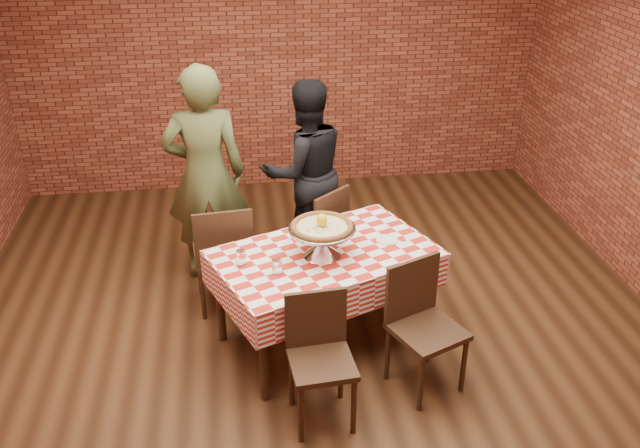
% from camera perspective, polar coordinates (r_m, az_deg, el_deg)
% --- Properties ---
extents(ground, '(6.00, 6.00, 0.00)m').
position_cam_1_polar(ground, '(5.17, -0.21, -10.11)').
color(ground, black).
rests_on(ground, ground).
extents(back_wall, '(5.50, 0.00, 5.50)m').
position_cam_1_polar(back_wall, '(7.27, -3.46, 14.02)').
color(back_wall, maroon).
rests_on(back_wall, ground).
extents(table, '(1.74, 1.40, 0.75)m').
position_cam_1_polar(table, '(5.01, 0.39, -6.18)').
color(table, '#3B2516').
rests_on(table, ground).
extents(tablecloth, '(1.78, 1.45, 0.26)m').
position_cam_1_polar(tablecloth, '(4.87, 0.40, -3.71)').
color(tablecloth, red).
rests_on(tablecloth, table).
extents(pizza_stand, '(0.49, 0.49, 0.21)m').
position_cam_1_polar(pizza_stand, '(4.72, 0.16, -1.49)').
color(pizza_stand, silver).
rests_on(pizza_stand, tablecloth).
extents(pizza, '(0.44, 0.44, 0.03)m').
position_cam_1_polar(pizza, '(4.66, 0.17, -0.28)').
color(pizza, beige).
rests_on(pizza, pizza_stand).
extents(lemon, '(0.08, 0.08, 0.10)m').
position_cam_1_polar(lemon, '(4.64, 0.17, 0.33)').
color(lemon, yellow).
rests_on(lemon, pizza).
extents(water_glass_left, '(0.09, 0.09, 0.11)m').
position_cam_1_polar(water_glass_left, '(4.54, -3.63, -3.61)').
color(water_glass_left, white).
rests_on(water_glass_left, tablecloth).
extents(water_glass_right, '(0.09, 0.09, 0.11)m').
position_cam_1_polar(water_glass_right, '(4.66, -6.66, -2.83)').
color(water_glass_right, white).
rests_on(water_glass_right, tablecloth).
extents(side_plate, '(0.20, 0.20, 0.01)m').
position_cam_1_polar(side_plate, '(4.97, 5.65, -1.35)').
color(side_plate, white).
rests_on(side_plate, tablecloth).
extents(sweetener_packet_a, '(0.06, 0.06, 0.00)m').
position_cam_1_polar(sweetener_packet_a, '(4.96, 6.61, -1.55)').
color(sweetener_packet_a, white).
rests_on(sweetener_packet_a, tablecloth).
extents(sweetener_packet_b, '(0.06, 0.05, 0.00)m').
position_cam_1_polar(sweetener_packet_b, '(5.01, 7.46, -1.25)').
color(sweetener_packet_b, white).
rests_on(sweetener_packet_b, tablecloth).
extents(condiment_caddy, '(0.14, 0.14, 0.15)m').
position_cam_1_polar(condiment_caddy, '(4.98, -0.90, -0.26)').
color(condiment_caddy, silver).
rests_on(condiment_caddy, tablecloth).
extents(chair_near_left, '(0.42, 0.42, 0.87)m').
position_cam_1_polar(chair_near_left, '(4.30, 0.15, -11.80)').
color(chair_near_left, '#3B2516').
rests_on(chair_near_left, ground).
extents(chair_near_right, '(0.56, 0.56, 0.90)m').
position_cam_1_polar(chair_near_right, '(4.60, 9.05, -8.89)').
color(chair_near_right, '#3B2516').
rests_on(chair_near_right, ground).
extents(chair_far_left, '(0.49, 0.49, 0.93)m').
position_cam_1_polar(chair_far_left, '(5.43, -8.16, -2.44)').
color(chair_far_left, '#3B2516').
rests_on(chair_far_left, ground).
extents(chair_far_right, '(0.57, 0.57, 0.89)m').
position_cam_1_polar(chair_far_right, '(5.70, -0.38, -0.83)').
color(chair_far_right, '#3B2516').
rests_on(chair_far_right, ground).
extents(diner_olive, '(0.70, 0.48, 1.86)m').
position_cam_1_polar(diner_olive, '(5.67, -9.64, 4.09)').
color(diner_olive, '#464E2A').
rests_on(diner_olive, ground).
extents(diner_black, '(0.92, 0.79, 1.64)m').
position_cam_1_polar(diner_black, '(5.94, -1.25, 4.46)').
color(diner_black, black).
rests_on(diner_black, ground).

